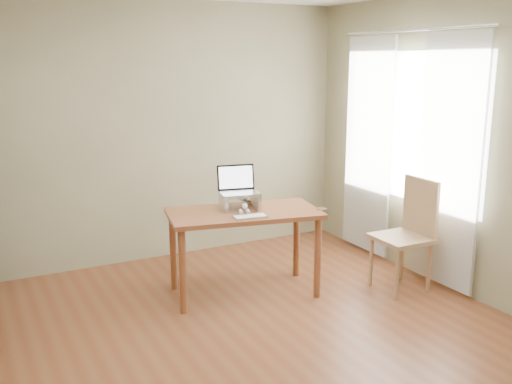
% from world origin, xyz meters
% --- Properties ---
extents(room, '(4.04, 4.54, 2.64)m').
position_xyz_m(room, '(0.03, 0.01, 1.30)').
color(room, brown).
rests_on(room, ground).
extents(curtains, '(0.03, 1.90, 2.25)m').
position_xyz_m(curtains, '(1.92, 0.80, 1.17)').
color(curtains, silver).
rests_on(curtains, ground).
extents(desk, '(1.39, 0.89, 0.75)m').
position_xyz_m(desk, '(0.30, 0.97, 0.64)').
color(desk, brown).
rests_on(desk, ground).
extents(laptop_stand, '(0.32, 0.25, 0.13)m').
position_xyz_m(laptop_stand, '(0.30, 1.05, 0.83)').
color(laptop_stand, silver).
rests_on(laptop_stand, desk).
extents(laptop, '(0.37, 0.34, 0.24)m').
position_xyz_m(laptop, '(0.30, 1.11, 0.94)').
color(laptop, silver).
rests_on(laptop, laptop_stand).
extents(keyboard, '(0.29, 0.15, 0.02)m').
position_xyz_m(keyboard, '(0.25, 0.75, 0.76)').
color(keyboard, silver).
rests_on(keyboard, desk).
extents(coaster, '(0.09, 0.09, 0.01)m').
position_xyz_m(coaster, '(0.93, 0.72, 0.75)').
color(coaster, brown).
rests_on(coaster, desk).
extents(cat, '(0.25, 0.49, 0.16)m').
position_xyz_m(cat, '(0.32, 1.08, 0.82)').
color(cat, '#474138').
rests_on(cat, desk).
extents(chair, '(0.45, 0.45, 1.00)m').
position_xyz_m(chair, '(1.65, 0.40, 0.54)').
color(chair, '#A67F5A').
rests_on(chair, ground).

